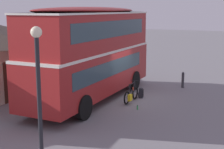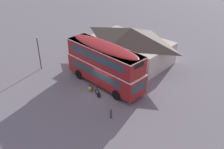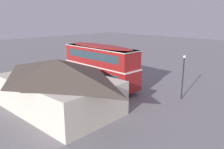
# 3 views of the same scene
# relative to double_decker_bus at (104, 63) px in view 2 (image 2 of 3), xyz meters

# --- Properties ---
(ground_plane) EXTENTS (120.00, 120.00, 0.00)m
(ground_plane) POSITION_rel_double_decker_bus_xyz_m (0.93, -1.36, -2.64)
(ground_plane) COLOR slate
(double_decker_bus) EXTENTS (9.75, 2.75, 4.79)m
(double_decker_bus) POSITION_rel_double_decker_bus_xyz_m (0.00, 0.00, 0.00)
(double_decker_bus) COLOR black
(double_decker_bus) RESTS_ON ground
(touring_bicycle) EXTENTS (1.74, 0.46, 1.04)m
(touring_bicycle) POSITION_rel_double_decker_bus_xyz_m (0.37, -2.01, -2.27)
(touring_bicycle) COLOR black
(touring_bicycle) RESTS_ON ground
(backpack_on_ground) EXTENTS (0.33, 0.32, 0.55)m
(backpack_on_ground) POSITION_rel_double_decker_bus_xyz_m (1.37, -2.20, -2.36)
(backpack_on_ground) COLOR black
(backpack_on_ground) RESTS_ON ground
(water_bottle_green_metal) EXTENTS (0.07, 0.07, 0.22)m
(water_bottle_green_metal) POSITION_rel_double_decker_bus_xyz_m (-0.72, -2.76, -2.54)
(water_bottle_green_metal) COLOR green
(water_bottle_green_metal) RESTS_ON ground
(pub_building) EXTENTS (10.90, 7.14, 4.38)m
(pub_building) POSITION_rel_double_decker_bus_xyz_m (-2.14, 6.80, -0.40)
(pub_building) COLOR beige
(pub_building) RESTS_ON ground
(street_lamp) EXTENTS (0.28, 0.28, 4.27)m
(street_lamp) POSITION_rel_double_decker_bus_xyz_m (-8.38, -2.91, 0.03)
(street_lamp) COLOR black
(street_lamp) RESTS_ON ground
(kerb_bollard) EXTENTS (0.16, 0.16, 0.97)m
(kerb_bollard) POSITION_rel_double_decker_bus_xyz_m (4.62, -3.73, -2.14)
(kerb_bollard) COLOR #333338
(kerb_bollard) RESTS_ON ground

